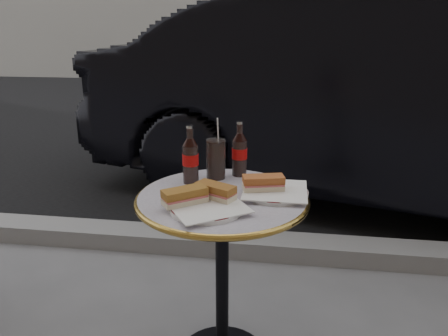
# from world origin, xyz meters

# --- Properties ---
(asphalt_road) EXTENTS (40.00, 8.00, 0.00)m
(asphalt_road) POSITION_xyz_m (0.00, 5.00, 0.00)
(asphalt_road) COLOR black
(asphalt_road) RESTS_ON ground
(curb) EXTENTS (40.00, 0.20, 0.12)m
(curb) POSITION_xyz_m (0.00, 0.90, 0.05)
(curb) COLOR gray
(curb) RESTS_ON ground
(bistro_table) EXTENTS (0.62, 0.62, 0.73)m
(bistro_table) POSITION_xyz_m (0.00, 0.00, 0.37)
(bistro_table) COLOR #BAB2C4
(bistro_table) RESTS_ON ground
(plate_left) EXTENTS (0.33, 0.33, 0.01)m
(plate_left) POSITION_xyz_m (-0.03, -0.13, 0.74)
(plate_left) COLOR white
(plate_left) RESTS_ON bistro_table
(plate_right) EXTENTS (0.28, 0.28, 0.01)m
(plate_right) POSITION_xyz_m (0.19, 0.04, 0.74)
(plate_right) COLOR silver
(plate_right) RESTS_ON bistro_table
(sandwich_left_a) EXTENTS (0.16, 0.14, 0.05)m
(sandwich_left_a) POSITION_xyz_m (-0.11, -0.13, 0.77)
(sandwich_left_a) COLOR #956125
(sandwich_left_a) RESTS_ON plate_left
(sandwich_left_b) EXTENTS (0.15, 0.12, 0.05)m
(sandwich_left_b) POSITION_xyz_m (-0.01, -0.06, 0.77)
(sandwich_left_b) COLOR brown
(sandwich_left_b) RESTS_ON plate_left
(sandwich_right) EXTENTS (0.16, 0.10, 0.05)m
(sandwich_right) POSITION_xyz_m (0.14, 0.04, 0.77)
(sandwich_right) COLOR #AD5B2C
(sandwich_right) RESTS_ON plate_right
(cola_bottle_left) EXTENTS (0.07, 0.07, 0.23)m
(cola_bottle_left) POSITION_xyz_m (-0.14, 0.12, 0.85)
(cola_bottle_left) COLOR black
(cola_bottle_left) RESTS_ON bistro_table
(cola_bottle_right) EXTENTS (0.07, 0.07, 0.22)m
(cola_bottle_right) POSITION_xyz_m (0.04, 0.23, 0.84)
(cola_bottle_right) COLOR black
(cola_bottle_right) RESTS_ON bistro_table
(cola_glass) EXTENTS (0.10, 0.10, 0.16)m
(cola_glass) POSITION_xyz_m (-0.05, 0.18, 0.81)
(cola_glass) COLOR black
(cola_glass) RESTS_ON bistro_table
(parked_car) EXTENTS (2.77, 4.96, 1.55)m
(parked_car) POSITION_xyz_m (1.04, 1.94, 0.77)
(parked_car) COLOR black
(parked_car) RESTS_ON ground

